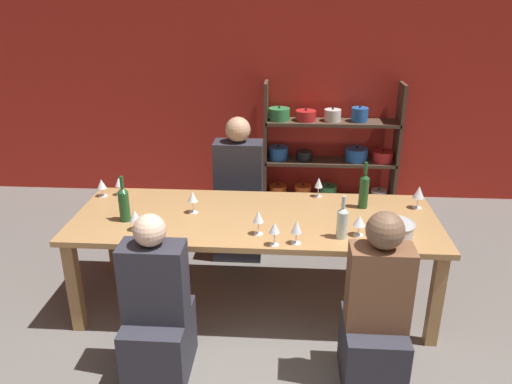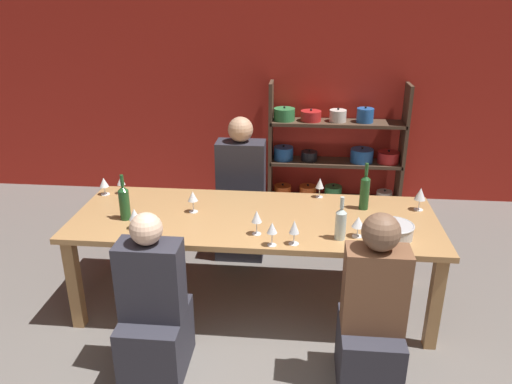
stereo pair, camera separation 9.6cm
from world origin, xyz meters
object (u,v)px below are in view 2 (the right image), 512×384
wine_bottle_amber (341,223)px  wine_glass_empty_c (134,215)px  wine_bottle_green (365,191)px  wine_glass_empty_b (140,219)px  wine_glass_red_b (257,217)px  wine_glass_red_d (420,195)px  shelf_unit (332,155)px  person_near_a (371,325)px  wine_glass_white_a (104,183)px  wine_glass_white_d (121,181)px  wine_glass_white_c (294,228)px  mixing_bowl (394,230)px  wine_glass_white_b (320,184)px  wine_glass_red_c (272,229)px  person_far_a (241,203)px  wine_glass_red_a (193,197)px  person_near_b (154,316)px  wine_glass_empty_a (358,222)px  dining_table (255,226)px  wine_bottle_dark (124,202)px

wine_bottle_amber → wine_glass_empty_c: bearing=179.1°
wine_bottle_green → wine_glass_empty_b: size_ratio=2.25×
wine_bottle_green → wine_glass_red_b: 0.90m
wine_glass_red_d → wine_glass_empty_c: wine_glass_red_d is taller
shelf_unit → person_near_a: shelf_unit is taller
wine_glass_white_a → wine_glass_white_d: wine_glass_white_d is taller
wine_bottle_amber → wine_glass_white_c: size_ratio=1.78×
wine_glass_red_b → wine_glass_red_d: (1.16, 0.51, -0.00)m
mixing_bowl → wine_bottle_green: 0.48m
wine_glass_red_d → wine_glass_white_b: bearing=166.5°
mixing_bowl → person_near_a: 0.68m
wine_glass_red_d → wine_glass_red_c: bearing=-148.0°
wine_glass_white_d → person_far_a: 1.10m
wine_bottle_green → wine_glass_empty_c: bearing=-163.1°
wine_bottle_green → person_near_a: size_ratio=0.31×
wine_bottle_amber → wine_glass_red_a: bearing=162.6°
mixing_bowl → wine_glass_white_a: size_ratio=1.86×
person_near_a → person_near_b: (-1.31, 0.01, -0.03)m
wine_glass_white_b → wine_glass_empty_a: bearing=-70.3°
wine_bottle_green → wine_glass_white_a: bearing=177.6°
dining_table → wine_bottle_green: 0.85m
shelf_unit → mixing_bowl: 2.33m
dining_table → person_near_a: size_ratio=2.28×
shelf_unit → wine_glass_white_b: size_ratio=9.23×
wine_glass_red_d → wine_glass_red_b: bearing=-156.4°
shelf_unit → dining_table: shelf_unit is taller
wine_glass_red_b → wine_glass_white_c: bearing=-24.8°
shelf_unit → person_near_a: bearing=-87.9°
wine_bottle_green → wine_glass_red_a: size_ratio=2.20×
wine_bottle_dark → wine_glass_white_b: size_ratio=2.09×
mixing_bowl → wine_glass_white_d: (-2.05, 0.57, 0.05)m
mixing_bowl → person_near_a: bearing=-108.0°
wine_glass_white_a → person_near_b: bearing=-57.6°
wine_glass_white_c → person_near_a: 0.74m
wine_bottle_dark → wine_glass_empty_c: (0.12, -0.14, -0.03)m
wine_glass_empty_a → wine_glass_red_c: 0.58m
wine_bottle_amber → person_far_a: 1.45m
shelf_unit → wine_glass_empty_b: bearing=-119.7°
shelf_unit → wine_glass_red_c: 2.56m
wine_glass_empty_c → wine_glass_empty_b: bearing=-51.2°
wine_glass_empty_b → wine_glass_red_c: wine_glass_red_c is taller
wine_glass_empty_c → person_far_a: person_far_a is taller
shelf_unit → dining_table: (-0.66, -2.07, 0.10)m
wine_glass_empty_b → wine_glass_red_d: wine_glass_red_d is taller
wine_bottle_green → wine_glass_white_a: wine_bottle_green is taller
shelf_unit → mixing_bowl: bearing=-83.0°
wine_glass_empty_b → wine_glass_white_d: wine_glass_empty_b is taller
wine_glass_red_a → wine_glass_white_a: size_ratio=1.15×
wine_glass_red_d → person_far_a: person_far_a is taller
wine_glass_red_a → wine_glass_empty_a: (1.16, -0.29, -0.01)m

